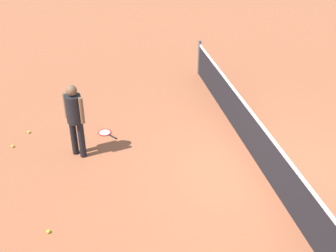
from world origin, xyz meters
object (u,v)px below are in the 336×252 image
(tennis_ball_midcourt, at_px, (48,231))
(tennis_ball_stray_right, at_px, (12,146))
(player_near_side, at_px, (75,115))
(tennis_racket_near_player, at_px, (105,133))
(tennis_ball_by_net, at_px, (29,132))

(tennis_ball_midcourt, distance_m, tennis_ball_stray_right, 3.03)
(player_near_side, xyz_separation_m, tennis_ball_midcourt, (2.29, -0.59, -0.98))
(tennis_racket_near_player, distance_m, tennis_ball_stray_right, 2.13)
(tennis_ball_stray_right, bearing_deg, tennis_racket_near_player, 94.86)
(player_near_side, relative_size, tennis_ball_midcourt, 25.76)
(tennis_ball_by_net, bearing_deg, tennis_ball_midcourt, 9.74)
(tennis_racket_near_player, xyz_separation_m, tennis_ball_by_net, (-0.38, -1.81, 0.02))
(tennis_ball_midcourt, height_order, tennis_ball_stray_right, same)
(player_near_side, relative_size, tennis_racket_near_player, 2.98)
(player_near_side, distance_m, tennis_racket_near_player, 1.41)
(tennis_ball_by_net, distance_m, tennis_ball_midcourt, 3.50)
(tennis_ball_midcourt, xyz_separation_m, tennis_ball_stray_right, (-2.89, -0.91, 0.00))
(tennis_racket_near_player, bearing_deg, tennis_ball_by_net, -101.76)
(tennis_racket_near_player, relative_size, tennis_ball_stray_right, 8.63)
(tennis_racket_near_player, xyz_separation_m, tennis_ball_stray_right, (0.18, -2.12, 0.02))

